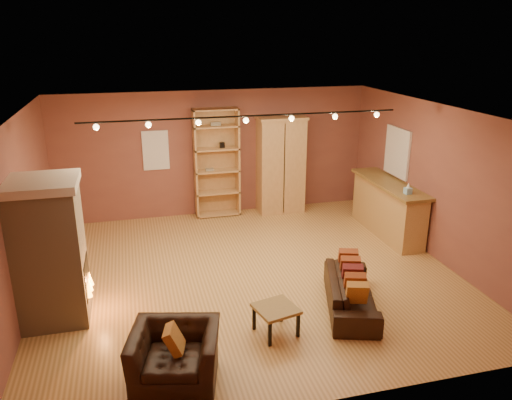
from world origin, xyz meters
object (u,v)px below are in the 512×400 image
object	(u,v)px
bar_counter	(388,208)
fireplace	(51,251)
bookcase	(216,162)
loveseat	(351,286)
armoire	(281,165)
armchair	(175,347)
coffee_table	(276,311)

from	to	relation	value
bar_counter	fireplace	bearing A→B (deg)	-164.64
bookcase	loveseat	size ratio (longest dim) A/B	1.34
fireplace	armoire	world-z (taller)	armoire
armoire	armchair	bearing A→B (deg)	-118.82
loveseat	coffee_table	xyz separation A→B (m)	(-1.30, -0.37, -0.01)
fireplace	armchair	world-z (taller)	fireplace
bar_counter	coffee_table	world-z (taller)	bar_counter
bar_counter	bookcase	bearing A→B (deg)	147.89
armoire	bookcase	bearing A→B (deg)	174.01
armchair	loveseat	bearing A→B (deg)	34.31
loveseat	coffee_table	bearing A→B (deg)	123.67
bookcase	armchair	world-z (taller)	bookcase
armoire	loveseat	world-z (taller)	armoire
bookcase	coffee_table	distance (m)	5.00
loveseat	armchair	size ratio (longest dim) A/B	1.55
bookcase	armoire	size ratio (longest dim) A/B	1.10
loveseat	coffee_table	world-z (taller)	loveseat
fireplace	bookcase	size ratio (longest dim) A/B	0.87
bar_counter	coffee_table	xyz separation A→B (m)	(-3.27, -2.91, -0.21)
bookcase	armchair	distance (m)	5.82
bar_counter	armchair	world-z (taller)	bar_counter
loveseat	bar_counter	bearing A→B (deg)	-19.97
bar_counter	armchair	distance (m)	5.90
fireplace	bar_counter	world-z (taller)	fireplace
bookcase	armchair	size ratio (longest dim) A/B	2.09
bookcase	coffee_table	size ratio (longest dim) A/B	3.75
bar_counter	coffee_table	bearing A→B (deg)	-138.29
armoire	armchair	size ratio (longest dim) A/B	1.90
loveseat	bookcase	bearing A→B (deg)	32.94
bookcase	bar_counter	bearing A→B (deg)	-32.11
bookcase	armchair	bearing A→B (deg)	-105.24
armoire	coffee_table	world-z (taller)	armoire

